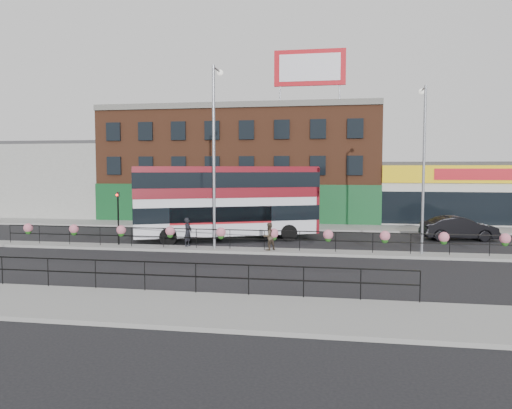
% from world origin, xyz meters
% --- Properties ---
extents(ground, '(120.00, 120.00, 0.00)m').
position_xyz_m(ground, '(0.00, 0.00, 0.00)').
color(ground, black).
rests_on(ground, ground).
extents(south_pavement, '(60.00, 4.00, 0.15)m').
position_xyz_m(south_pavement, '(0.00, -12.00, 0.07)').
color(south_pavement, gray).
rests_on(south_pavement, ground).
extents(north_pavement, '(60.00, 4.00, 0.15)m').
position_xyz_m(north_pavement, '(0.00, 12.00, 0.07)').
color(north_pavement, gray).
rests_on(north_pavement, ground).
extents(median, '(60.00, 1.60, 0.15)m').
position_xyz_m(median, '(0.00, 0.00, 0.07)').
color(median, gray).
rests_on(median, ground).
extents(yellow_line_inner, '(60.00, 0.10, 0.01)m').
position_xyz_m(yellow_line_inner, '(0.00, -9.70, 0.01)').
color(yellow_line_inner, gold).
rests_on(yellow_line_inner, ground).
extents(yellow_line_outer, '(60.00, 0.10, 0.01)m').
position_xyz_m(yellow_line_outer, '(0.00, -9.88, 0.01)').
color(yellow_line_outer, gold).
rests_on(yellow_line_outer, ground).
extents(brick_building, '(25.00, 12.21, 10.30)m').
position_xyz_m(brick_building, '(-4.00, 19.96, 5.13)').
color(brick_building, brown).
rests_on(brick_building, ground).
extents(supermarket, '(15.00, 12.25, 5.30)m').
position_xyz_m(supermarket, '(16.00, 19.90, 2.65)').
color(supermarket, silver).
rests_on(supermarket, ground).
extents(warehouse_west, '(15.50, 12.00, 7.30)m').
position_xyz_m(warehouse_west, '(-24.25, 20.00, 3.65)').
color(warehouse_west, '#9E9F9A').
rests_on(warehouse_west, ground).
extents(billboard, '(6.00, 0.29, 4.40)m').
position_xyz_m(billboard, '(2.50, 14.99, 13.18)').
color(billboard, red).
rests_on(billboard, brick_building).
extents(median_railing, '(30.04, 0.56, 1.23)m').
position_xyz_m(median_railing, '(-0.00, 0.00, 1.05)').
color(median_railing, black).
rests_on(median_railing, median).
extents(south_railing, '(20.04, 0.05, 1.12)m').
position_xyz_m(south_railing, '(-2.00, -10.10, 0.96)').
color(south_railing, black).
rests_on(south_railing, south_pavement).
extents(double_decker_bus, '(12.17, 7.50, 4.89)m').
position_xyz_m(double_decker_bus, '(-2.19, 4.31, 3.00)').
color(double_decker_bus, white).
rests_on(double_decker_bus, ground).
extents(car, '(2.99, 5.29, 1.59)m').
position_xyz_m(car, '(12.97, 6.96, 0.80)').
color(car, black).
rests_on(car, ground).
extents(pedestrian_a, '(0.79, 0.67, 1.67)m').
position_xyz_m(pedestrian_a, '(-3.69, 0.54, 0.99)').
color(pedestrian_a, black).
rests_on(pedestrian_a, median).
extents(pedestrian_b, '(1.34, 1.34, 1.55)m').
position_xyz_m(pedestrian_b, '(1.27, -0.08, 0.93)').
color(pedestrian_b, '#44382B').
rests_on(pedestrian_b, median).
extents(lamp_column_west, '(0.38, 1.84, 10.48)m').
position_xyz_m(lamp_column_west, '(-1.94, 0.36, 6.36)').
color(lamp_column_west, gray).
rests_on(lamp_column_west, median).
extents(lamp_column_east, '(0.32, 1.58, 9.03)m').
position_xyz_m(lamp_column_east, '(9.60, 0.40, 5.50)').
color(lamp_column_east, gray).
rests_on(lamp_column_east, median).
extents(traffic_light_median, '(0.15, 0.28, 3.65)m').
position_xyz_m(traffic_light_median, '(-8.00, 0.39, 2.47)').
color(traffic_light_median, black).
rests_on(traffic_light_median, median).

